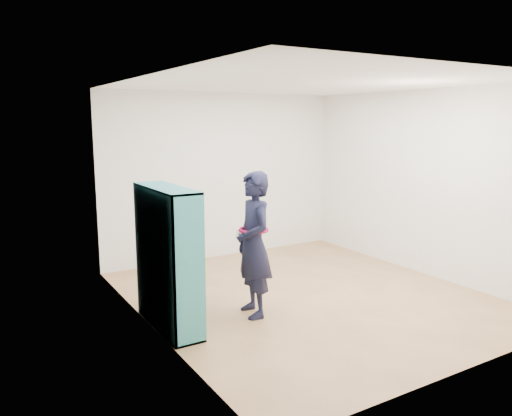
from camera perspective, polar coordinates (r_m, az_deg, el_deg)
floor at (r=6.39m, az=5.85°, el=-9.92°), size 4.50×4.50×0.00m
ceiling at (r=6.04m, az=6.29°, el=14.00°), size 4.50×4.50×0.00m
wall_left at (r=5.14m, az=-12.03°, el=0.03°), size 0.02×4.50×2.60m
wall_right at (r=7.45m, az=18.45°, el=2.74°), size 0.02×4.50×2.60m
wall_back at (r=7.98m, az=-3.74°, el=3.66°), size 4.00×0.02×2.60m
wall_front at (r=4.52m, az=23.51°, el=-1.91°), size 4.00×0.02×2.60m
bookshelf at (r=5.30m, az=-10.25°, el=-5.83°), size 0.33×1.13×1.50m
person at (r=5.54m, az=-0.28°, el=-4.17°), size 0.48×0.65×1.63m
smartphone at (r=5.55m, az=-2.08°, el=-3.01°), size 0.02×0.11×0.14m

